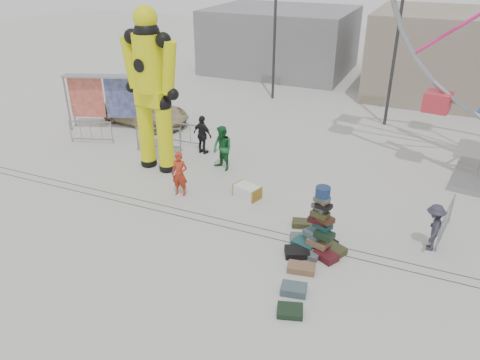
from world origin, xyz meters
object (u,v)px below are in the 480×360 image
at_px(parked_suv, 146,111).
at_px(pedestrian_red, 180,174).
at_px(barricade_dummy_a, 91,132).
at_px(barricade_wheel_front, 446,222).
at_px(pedestrian_green, 222,148).
at_px(suitcase_tower, 320,234).
at_px(banner_scaffold, 103,89).
at_px(steamer_trunk, 247,191).
at_px(crash_test_dummy, 151,85).
at_px(pedestrian_grey, 433,227).
at_px(pedestrian_black, 203,135).
at_px(lamp_post_right, 399,37).
at_px(barricade_dummy_b, 159,139).
at_px(lamp_post_left, 277,22).
at_px(barricade_dummy_c, 181,134).

bearing_deg(parked_suv, pedestrian_red, -128.79).
height_order(barricade_dummy_a, barricade_wheel_front, same).
height_order(barricade_wheel_front, pedestrian_green, pedestrian_green).
relative_size(suitcase_tower, banner_scaffold, 0.58).
distance_m(barricade_dummy_a, barricade_wheel_front, 15.82).
bearing_deg(steamer_trunk, crash_test_dummy, -173.13).
bearing_deg(pedestrian_grey, pedestrian_black, -110.96).
bearing_deg(pedestrian_grey, crash_test_dummy, -98.65).
xyz_separation_m(steamer_trunk, pedestrian_grey, (6.50, -0.78, 0.54)).
bearing_deg(parked_suv, banner_scaffold, 148.63).
bearing_deg(lamp_post_right, pedestrian_green, -123.49).
relative_size(crash_test_dummy, barricade_dummy_a, 3.37).
xyz_separation_m(suitcase_tower, steamer_trunk, (-3.36, 2.29, -0.40)).
distance_m(lamp_post_right, pedestrian_red, 13.06).
bearing_deg(barricade_wheel_front, pedestrian_red, 104.55).
relative_size(barricade_dummy_a, barricade_dummy_b, 1.00).
relative_size(crash_test_dummy, barricade_dummy_b, 3.37).
bearing_deg(suitcase_tower, lamp_post_right, 109.95).
height_order(barricade_wheel_front, pedestrian_grey, pedestrian_grey).
relative_size(lamp_post_left, banner_scaffold, 2.09).
height_order(barricade_dummy_b, pedestrian_black, pedestrian_black).
height_order(steamer_trunk, pedestrian_black, pedestrian_black).
xyz_separation_m(suitcase_tower, pedestrian_grey, (3.14, 1.51, 0.15)).
xyz_separation_m(lamp_post_right, barricade_wheel_front, (3.20, -10.07, -3.93)).
distance_m(lamp_post_right, crash_test_dummy, 12.39).
relative_size(steamer_trunk, parked_suv, 0.21).
bearing_deg(lamp_post_left, crash_test_dummy, -95.60).
distance_m(lamp_post_left, pedestrian_green, 11.04).
xyz_separation_m(banner_scaffold, barricade_dummy_c, (4.44, -0.27, -1.54)).
relative_size(barricade_dummy_c, pedestrian_black, 1.13).
height_order(suitcase_tower, parked_suv, suitcase_tower).
relative_size(pedestrian_red, pedestrian_grey, 1.11).
height_order(lamp_post_left, barricade_wheel_front, lamp_post_left).
relative_size(banner_scaffold, barricade_dummy_a, 1.92).
bearing_deg(suitcase_tower, pedestrian_grey, 46.97).
height_order(crash_test_dummy, pedestrian_grey, crash_test_dummy).
relative_size(banner_scaffold, steamer_trunk, 3.88).
bearing_deg(pedestrian_red, banner_scaffold, 139.72).
bearing_deg(barricade_dummy_b, banner_scaffold, 144.15).
bearing_deg(suitcase_tower, barricade_dummy_a, -177.90).
height_order(lamp_post_right, pedestrian_green, lamp_post_right).
xyz_separation_m(banner_scaffold, barricade_wheel_front, (16.14, -3.64, -1.54)).
height_order(suitcase_tower, steamer_trunk, suitcase_tower).
height_order(barricade_wheel_front, pedestrian_black, pedestrian_black).
relative_size(steamer_trunk, barricade_dummy_c, 0.50).
xyz_separation_m(lamp_post_right, suitcase_tower, (-0.29, -12.46, -3.85)).
height_order(pedestrian_red, pedestrian_grey, pedestrian_red).
xyz_separation_m(barricade_dummy_b, pedestrian_green, (3.58, -0.70, 0.40)).
bearing_deg(pedestrian_green, barricade_dummy_c, 174.88).
xyz_separation_m(suitcase_tower, barricade_dummy_a, (-12.21, 4.25, -0.08)).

